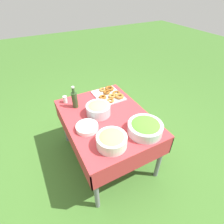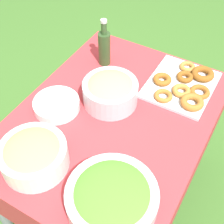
{
  "view_description": "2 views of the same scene",
  "coord_description": "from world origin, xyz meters",
  "px_view_note": "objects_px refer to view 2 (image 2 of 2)",
  "views": [
    {
      "loc": [
        1.38,
        -0.67,
        1.96
      ],
      "look_at": [
        0.05,
        0.04,
        0.79
      ],
      "focal_mm": 28.0,
      "sensor_mm": 36.0,
      "label": 1
    },
    {
      "loc": [
        0.89,
        0.5,
        1.85
      ],
      "look_at": [
        -0.01,
        -0.01,
        0.73
      ],
      "focal_mm": 50.0,
      "sensor_mm": 36.0,
      "label": 2
    }
  ],
  "objects_px": {
    "pasta_bowl": "(110,91)",
    "donut_platter": "(184,85)",
    "plate_stack": "(57,105)",
    "olive_oil_bottle": "(104,47)",
    "bread_bowl": "(33,155)",
    "salad_bowl": "(112,197)"
  },
  "relations": [
    {
      "from": "bread_bowl",
      "to": "donut_platter",
      "type": "bearing_deg",
      "value": 153.86
    },
    {
      "from": "bread_bowl",
      "to": "salad_bowl",
      "type": "bearing_deg",
      "value": 89.64
    },
    {
      "from": "pasta_bowl",
      "to": "donut_platter",
      "type": "xyz_separation_m",
      "value": [
        -0.28,
        0.29,
        -0.05
      ]
    },
    {
      "from": "plate_stack",
      "to": "bread_bowl",
      "type": "distance_m",
      "value": 0.34
    },
    {
      "from": "plate_stack",
      "to": "bread_bowl",
      "type": "height_order",
      "value": "bread_bowl"
    },
    {
      "from": "plate_stack",
      "to": "donut_platter",
      "type": "bearing_deg",
      "value": 132.48
    },
    {
      "from": "pasta_bowl",
      "to": "bread_bowl",
      "type": "xyz_separation_m",
      "value": [
        0.49,
        -0.09,
        -0.0
      ]
    },
    {
      "from": "salad_bowl",
      "to": "donut_platter",
      "type": "relative_size",
      "value": 0.88
    },
    {
      "from": "donut_platter",
      "to": "bread_bowl",
      "type": "height_order",
      "value": "bread_bowl"
    },
    {
      "from": "salad_bowl",
      "to": "olive_oil_bottle",
      "type": "bearing_deg",
      "value": -147.47
    },
    {
      "from": "salad_bowl",
      "to": "bread_bowl",
      "type": "bearing_deg",
      "value": -90.36
    },
    {
      "from": "pasta_bowl",
      "to": "donut_platter",
      "type": "height_order",
      "value": "pasta_bowl"
    },
    {
      "from": "olive_oil_bottle",
      "to": "bread_bowl",
      "type": "xyz_separation_m",
      "value": [
        0.75,
        0.1,
        -0.04
      ]
    },
    {
      "from": "plate_stack",
      "to": "olive_oil_bottle",
      "type": "height_order",
      "value": "olive_oil_bottle"
    },
    {
      "from": "plate_stack",
      "to": "bread_bowl",
      "type": "relative_size",
      "value": 0.81
    },
    {
      "from": "donut_platter",
      "to": "plate_stack",
      "type": "relative_size",
      "value": 1.73
    },
    {
      "from": "donut_platter",
      "to": "salad_bowl",
      "type": "bearing_deg",
      "value": -0.06
    },
    {
      "from": "donut_platter",
      "to": "plate_stack",
      "type": "bearing_deg",
      "value": -47.52
    },
    {
      "from": "pasta_bowl",
      "to": "donut_platter",
      "type": "bearing_deg",
      "value": 134.21
    },
    {
      "from": "pasta_bowl",
      "to": "plate_stack",
      "type": "distance_m",
      "value": 0.28
    },
    {
      "from": "salad_bowl",
      "to": "bread_bowl",
      "type": "height_order",
      "value": "bread_bowl"
    },
    {
      "from": "salad_bowl",
      "to": "donut_platter",
      "type": "height_order",
      "value": "salad_bowl"
    }
  ]
}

